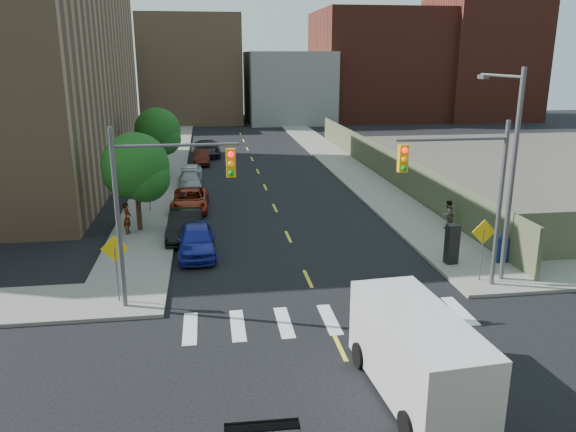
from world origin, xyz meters
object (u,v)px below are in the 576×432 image
object	(u,v)px
parked_car_grey	(207,149)
cargo_van	(414,350)
parked_car_blue	(196,240)
parked_car_maroon	(201,157)
parked_car_black	(185,225)
pedestrian_east	(448,214)
pedestrian_west	(127,218)
parked_car_silver	(190,181)
mailbox	(501,248)
payphone	(452,244)
parked_car_white	(191,173)
parked_car_red	(190,200)

from	to	relation	value
parked_car_grey	cargo_van	bearing A→B (deg)	-83.86
cargo_van	parked_car_blue	bearing A→B (deg)	112.22
parked_car_maroon	parked_car_black	bearing A→B (deg)	-94.21
parked_car_black	pedestrian_east	world-z (taller)	pedestrian_east
parked_car_blue	pedestrian_west	distance (m)	5.12
parked_car_grey	pedestrian_west	world-z (taller)	pedestrian_west
parked_car_maroon	cargo_van	distance (m)	37.31
parked_car_maroon	pedestrian_east	bearing A→B (deg)	-60.45
parked_car_blue	pedestrian_east	distance (m)	13.92
parked_car_silver	parked_car_maroon	bearing A→B (deg)	85.28
parked_car_black	mailbox	size ratio (longest dim) A/B	3.43
parked_car_black	pedestrian_west	bearing A→B (deg)	168.45
cargo_van	payphone	distance (m)	10.84
parked_car_black	pedestrian_west	distance (m)	3.17
parked_car_white	cargo_van	world-z (taller)	cargo_van
cargo_van	parked_car_white	bearing A→B (deg)	98.79
parked_car_red	parked_car_silver	distance (m)	6.04
parked_car_blue	cargo_van	distance (m)	14.17
cargo_van	parked_car_black	bearing A→B (deg)	110.07
parked_car_red	parked_car_maroon	size ratio (longest dim) A/B	1.21
parked_car_silver	pedestrian_west	bearing A→B (deg)	-105.84
parked_car_red	payphone	xyz separation A→B (m)	(12.17, -11.57, 0.40)
parked_car_maroon	parked_car_blue	bearing A→B (deg)	-92.43
parked_car_white	parked_car_maroon	xyz separation A→B (m)	(0.78, 6.90, 0.01)
cargo_van	pedestrian_east	xyz separation A→B (m)	(7.43, 14.68, -0.38)
parked_car_silver	parked_car_grey	xyz separation A→B (m)	(1.26, 13.93, 0.14)
parked_car_grey	parked_car_maroon	bearing A→B (deg)	-98.44
parked_car_grey	cargo_van	xyz separation A→B (m)	(5.72, -40.97, 0.57)
parked_car_black	parked_car_grey	bearing A→B (deg)	90.66
pedestrian_east	payphone	bearing A→B (deg)	48.10
parked_car_red	cargo_van	distance (m)	22.10
parked_car_black	payphone	xyz separation A→B (m)	(12.33, -5.94, 0.33)
payphone	parked_car_red	bearing A→B (deg)	131.25
parked_car_silver	mailbox	world-z (taller)	mailbox
parked_car_maroon	parked_car_grey	distance (m)	4.22
parked_car_blue	pedestrian_west	xyz separation A→B (m)	(-3.70, 3.53, 0.24)
parked_car_maroon	parked_car_grey	size ratio (longest dim) A/B	0.74
parked_car_red	parked_car_maroon	distance (m)	15.79
pedestrian_east	parked_car_red	bearing A→B (deg)	-44.05
pedestrian_east	parked_car_black	bearing A→B (deg)	-22.89
parked_car_silver	parked_car_maroon	xyz separation A→B (m)	(0.78, 9.73, 0.05)
payphone	parked_car_white	bearing A→B (deg)	115.89
pedestrian_west	pedestrian_east	distance (m)	17.53
parked_car_silver	pedestrian_east	bearing A→B (deg)	-40.78
parked_car_silver	parked_car_grey	world-z (taller)	parked_car_grey
mailbox	payphone	size ratio (longest dim) A/B	0.71
parked_car_grey	cargo_van	size ratio (longest dim) A/B	0.96
pedestrian_west	parked_car_maroon	bearing A→B (deg)	-2.68
parked_car_maroon	parked_car_grey	world-z (taller)	parked_car_grey
cargo_van	pedestrian_east	world-z (taller)	cargo_van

